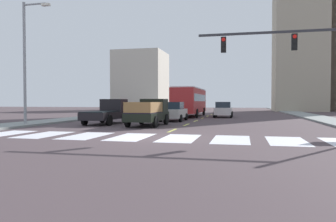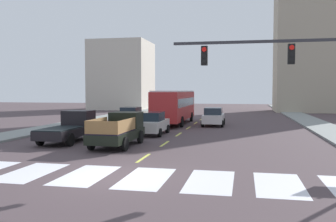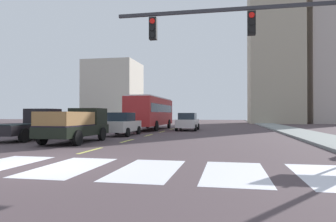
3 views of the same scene
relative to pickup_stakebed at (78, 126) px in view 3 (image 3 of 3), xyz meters
The scene contains 25 objects.
ground_plane 8.22m from the pickup_stakebed, 71.91° to the right, with size 160.00×160.00×0.00m, color #493B3F.
sidewalk_right 17.57m from the pickup_stakebed, 35.66° to the left, with size 2.99×110.00×0.15m, color gray.
sidewalk_left 13.78m from the pickup_stakebed, 131.91° to the left, with size 2.99×110.00×0.15m, color gray.
crosswalk_stripe_4 8.68m from the pickup_stakebed, 64.21° to the right, with size 1.68×3.60×0.01m, color silver.
crosswalk_stripe_5 9.97m from the pickup_stakebed, 51.47° to the right, with size 1.68×3.60×0.01m, color silver.
crosswalk_stripe_6 11.64m from the pickup_stakebed, 42.03° to the right, with size 1.68×3.60×0.01m, color silver.
crosswalk_stripe_7 13.54m from the pickup_stakebed, 35.11° to the right, with size 1.68×3.60×0.01m, color silver.
lane_dash_0 4.64m from the pickup_stakebed, 56.04° to the right, with size 0.16×2.40×0.01m, color #D3D351.
lane_dash_1 2.97m from the pickup_stakebed, 25.92° to the left, with size 0.16×2.40×0.01m, color #D3D351.
lane_dash_2 6.79m from the pickup_stakebed, 67.85° to the left, with size 0.16×2.40×0.01m, color #D3D351.
lane_dash_3 11.55m from the pickup_stakebed, 77.27° to the left, with size 0.16×2.40×0.01m, color #D3D351.
lane_dash_4 16.46m from the pickup_stakebed, 81.12° to the left, with size 0.16×2.40×0.01m, color #D3D351.
lane_dash_5 21.40m from the pickup_stakebed, 83.19° to the left, with size 0.16×2.40×0.01m, color #D3D351.
lane_dash_6 26.37m from the pickup_stakebed, 84.48° to the left, with size 0.16×2.40×0.01m, color #D3D351.
lane_dash_7 31.35m from the pickup_stakebed, 85.36° to the left, with size 0.16×2.40×0.01m, color #D3D351.
pickup_stakebed is the anchor object (origin of this frame).
pickup_dark 3.90m from the pickup_stakebed, 164.02° to the left, with size 2.18×5.20×1.96m.
city_bus 14.64m from the pickup_stakebed, 87.56° to the left, with size 2.72×10.80×3.32m.
sedan_mid 13.85m from the pickup_stakebed, 104.50° to the left, with size 2.02×4.40×1.72m.
sedan_near_left 14.42m from the pickup_stakebed, 71.54° to the left, with size 2.02×4.40×1.72m.
sedan_far 5.68m from the pickup_stakebed, 83.95° to the left, with size 2.02×4.40×1.72m.
traffic_signal_gantry 12.01m from the pickup_stakebed, 25.57° to the right, with size 9.16×0.27×6.00m.
tower_tall_centre 47.64m from the pickup_stakebed, 67.62° to the left, with size 8.72×8.73×41.14m, color tan.
block_mid_left 44.77m from the pickup_stakebed, 108.60° to the left, with size 9.89×9.59×12.08m, color beige.
block_mid_right 50.11m from the pickup_stakebed, 57.79° to the left, with size 7.38×7.56×26.52m, color #B4A69E.
Camera 3 is at (5.90, -8.52, 1.59)m, focal length 32.76 mm.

